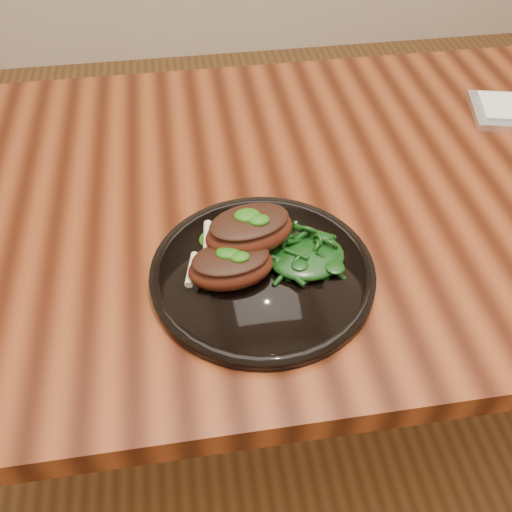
{
  "coord_description": "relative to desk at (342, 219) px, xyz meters",
  "views": [
    {
      "loc": [
        -0.25,
        -0.69,
        1.31
      ],
      "look_at": [
        -0.17,
        -0.17,
        0.78
      ],
      "focal_mm": 40.0,
      "sensor_mm": 36.0,
      "label": 1
    }
  ],
  "objects": [
    {
      "name": "desk",
      "position": [
        0.0,
        0.0,
        0.0
      ],
      "size": [
        1.6,
        0.8,
        0.75
      ],
      "color": "black",
      "rests_on": "ground"
    },
    {
      "name": "plate",
      "position": [
        -0.17,
        -0.18,
        0.09
      ],
      "size": [
        0.29,
        0.29,
        0.02
      ],
      "color": "black",
      "rests_on": "desk"
    },
    {
      "name": "lamb_chop_front",
      "position": [
        -0.21,
        -0.19,
        0.12
      ],
      "size": [
        0.12,
        0.08,
        0.05
      ],
      "color": "#47190D",
      "rests_on": "plate"
    },
    {
      "name": "lamb_chop_back",
      "position": [
        -0.18,
        -0.15,
        0.14
      ],
      "size": [
        0.13,
        0.1,
        0.05
      ],
      "color": "#47190D",
      "rests_on": "plate"
    },
    {
      "name": "herb_smear",
      "position": [
        -0.2,
        -0.12,
        0.1
      ],
      "size": [
        0.08,
        0.05,
        0.01
      ],
      "primitive_type": "ellipsoid",
      "color": "#103F06",
      "rests_on": "plate"
    },
    {
      "name": "greens_heap",
      "position": [
        -0.11,
        -0.18,
        0.12
      ],
      "size": [
        0.1,
        0.1,
        0.04
      ],
      "color": "black",
      "rests_on": "plate"
    }
  ]
}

